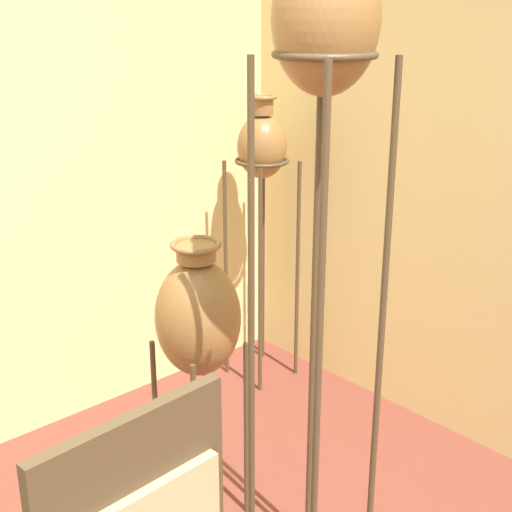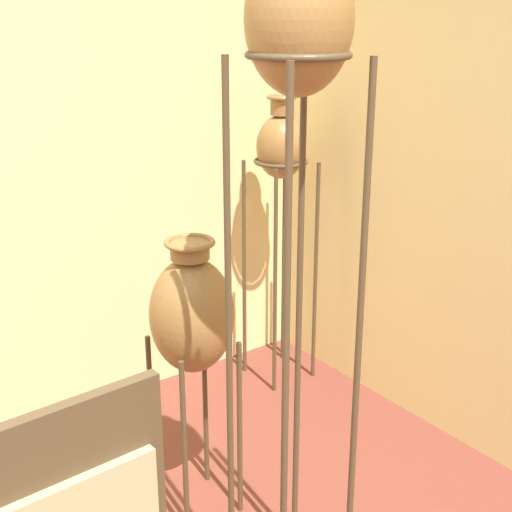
% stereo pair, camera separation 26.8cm
% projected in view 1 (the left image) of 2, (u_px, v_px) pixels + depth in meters
% --- Properties ---
extents(vase_stand_tall, '(0.29, 0.29, 2.09)m').
position_uv_depth(vase_stand_tall, '(325.00, 47.00, 1.82)').
color(vase_stand_tall, '#473823').
rests_on(vase_stand_tall, ground_plane).
extents(vase_stand_medium, '(0.28, 0.28, 1.47)m').
position_uv_depth(vase_stand_medium, '(262.00, 156.00, 3.44)').
color(vase_stand_medium, '#473823').
rests_on(vase_stand_medium, ground_plane).
extents(vase_stand_short, '(0.31, 0.31, 1.10)m').
position_uv_depth(vase_stand_short, '(198.00, 319.00, 2.52)').
color(vase_stand_short, '#473823').
rests_on(vase_stand_short, ground_plane).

